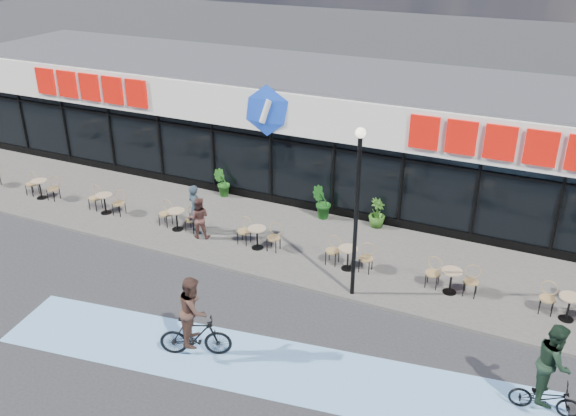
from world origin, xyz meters
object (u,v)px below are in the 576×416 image
(lamp_post, at_px, (357,200))
(cyclist_b, at_px, (551,375))
(potted_plant_mid, at_px, (322,203))
(potted_plant_right, at_px, (377,213))
(patron_right, at_px, (199,218))
(patron_left, at_px, (195,209))
(cyclist_a, at_px, (194,323))
(potted_plant_left, at_px, (222,183))

(lamp_post, relative_size, cyclist_b, 2.15)
(potted_plant_mid, relative_size, potted_plant_right, 1.20)
(patron_right, bearing_deg, cyclist_b, 140.91)
(potted_plant_right, xyz_separation_m, patron_left, (-5.57, -3.01, 0.36))
(potted_plant_right, bearing_deg, patron_left, -151.56)
(potted_plant_mid, xyz_separation_m, cyclist_a, (-0.04, -8.32, 0.25))
(patron_right, relative_size, cyclist_b, 0.63)
(lamp_post, height_order, potted_plant_mid, lamp_post)
(lamp_post, bearing_deg, cyclist_a, -123.20)
(potted_plant_mid, height_order, potted_plant_right, potted_plant_mid)
(patron_left, height_order, patron_right, patron_left)
(patron_right, bearing_deg, potted_plant_mid, -157.29)
(potted_plant_right, bearing_deg, lamp_post, -81.79)
(potted_plant_mid, bearing_deg, potted_plant_right, 5.66)
(potted_plant_mid, relative_size, cyclist_b, 0.53)
(potted_plant_mid, bearing_deg, cyclist_b, -39.97)
(potted_plant_right, relative_size, cyclist_a, 0.46)
(lamp_post, xyz_separation_m, patron_right, (-5.89, 1.10, -2.27))
(patron_right, xyz_separation_m, cyclist_a, (3.18, -5.23, 0.13))
(potted_plant_left, distance_m, potted_plant_mid, 4.26)
(lamp_post, height_order, potted_plant_right, lamp_post)
(cyclist_a, bearing_deg, potted_plant_left, 116.34)
(patron_left, bearing_deg, lamp_post, -168.29)
(cyclist_a, relative_size, cyclist_b, 0.97)
(potted_plant_left, relative_size, cyclist_b, 0.47)
(potted_plant_right, height_order, patron_right, patron_right)
(patron_left, bearing_deg, cyclist_b, -174.54)
(patron_left, relative_size, cyclist_b, 0.75)
(potted_plant_left, relative_size, patron_left, 0.63)
(potted_plant_right, relative_size, patron_right, 0.70)
(potted_plant_mid, distance_m, cyclist_b, 10.54)
(lamp_post, height_order, cyclist_a, lamp_post)
(lamp_post, bearing_deg, patron_right, 169.41)
(lamp_post, xyz_separation_m, potted_plant_left, (-6.92, 4.38, -2.46))
(lamp_post, xyz_separation_m, cyclist_b, (5.41, -2.57, -2.05))
(lamp_post, distance_m, cyclist_a, 5.38)
(lamp_post, distance_m, potted_plant_right, 5.09)
(potted_plant_mid, distance_m, patron_left, 4.53)
(lamp_post, relative_size, patron_left, 2.87)
(lamp_post, xyz_separation_m, potted_plant_right, (-0.63, 4.40, -2.49))
(patron_right, bearing_deg, potted_plant_left, -93.66)
(potted_plant_right, bearing_deg, cyclist_b, -49.05)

